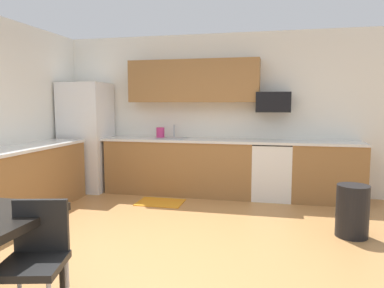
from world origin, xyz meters
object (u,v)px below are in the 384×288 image
(chair_near_table, at_px, (36,253))
(microwave, at_px, (273,102))
(refrigerator, at_px, (87,137))
(kettle, at_px, (160,133))
(trash_bin, at_px, (352,211))
(oven_range, at_px, (272,171))

(chair_near_table, bearing_deg, microwave, 68.16)
(refrigerator, relative_size, kettle, 9.42)
(trash_bin, bearing_deg, oven_range, 120.92)
(microwave, height_order, chair_near_table, microwave)
(microwave, relative_size, trash_bin, 0.90)
(refrigerator, bearing_deg, chair_near_table, -65.98)
(oven_range, relative_size, trash_bin, 1.52)
(oven_range, bearing_deg, refrigerator, -178.57)
(oven_range, bearing_deg, microwave, 90.00)
(oven_range, height_order, microwave, microwave)
(chair_near_table, bearing_deg, kettle, 94.89)
(chair_near_table, distance_m, trash_bin, 3.34)
(oven_range, xyz_separation_m, chair_near_table, (-1.55, -3.77, 0.05))
(oven_range, xyz_separation_m, microwave, (0.00, 0.10, 1.09))
(refrigerator, xyz_separation_m, microwave, (3.20, 0.18, 0.61))
(microwave, xyz_separation_m, kettle, (-1.88, -0.05, -0.53))
(trash_bin, height_order, kettle, kettle)
(oven_range, distance_m, chair_near_table, 4.08)
(refrigerator, xyz_separation_m, trash_bin, (4.11, -1.44, -0.64))
(microwave, bearing_deg, refrigerator, -176.78)
(microwave, bearing_deg, chair_near_table, -111.84)
(chair_near_table, bearing_deg, trash_bin, 42.38)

